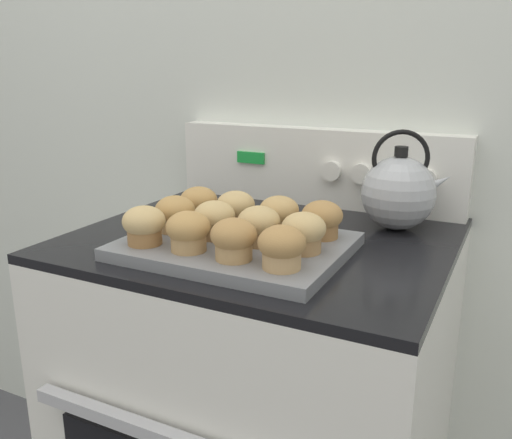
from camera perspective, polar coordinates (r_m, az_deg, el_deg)
The scene contains 17 objects.
wall_back at distance 1.34m, azimuth 7.33°, elevation 13.59°, with size 8.00×0.05×2.40m.
stove_range at distance 1.30m, azimuth 0.72°, elevation -21.52°, with size 0.72×0.66×0.93m.
control_panel at distance 1.31m, azimuth 6.39°, elevation 5.55°, with size 0.71×0.07×0.18m.
muffin_pan at distance 0.98m, azimuth -2.13°, elevation -2.82°, with size 0.39×0.30×0.02m.
muffin_r0_c0 at distance 0.97m, azimuth -11.70°, elevation -0.57°, with size 0.08×0.08×0.07m.
muffin_r0_c1 at distance 0.92m, azimuth -7.15°, elevation -1.21°, with size 0.08×0.08×0.07m.
muffin_r0_c2 at distance 0.87m, azimuth -2.37°, elevation -2.05°, with size 0.08×0.08×0.07m.
muffin_r0_c3 at distance 0.83m, azimuth 2.74°, elevation -2.90°, with size 0.08×0.08×0.07m.
muffin_r1_c0 at distance 1.03m, azimuth -8.51°, elevation 0.63°, with size 0.08×0.08×0.07m.
muffin_r1_c1 at distance 0.98m, azimuth -4.40°, elevation 0.03°, with size 0.08×0.08×0.07m.
muffin_r1_c2 at distance 0.95m, azimuth 0.30°, elevation -0.60°, with size 0.08×0.08×0.07m.
muffin_r1_c3 at distance 0.91m, azimuth 5.03°, elevation -1.33°, with size 0.08×0.08×0.07m.
muffin_r2_c0 at distance 1.10m, azimuth -6.04°, elevation 1.71°, with size 0.08×0.08×0.07m.
muffin_r2_c1 at distance 1.06m, azimuth -2.15°, elevation 1.21°, with size 0.08×0.08×0.07m.
muffin_r2_c2 at distance 1.02m, azimuth 2.44°, elevation 0.61°, with size 0.08×0.08×0.07m.
muffin_r2_c3 at distance 0.99m, azimuth 6.96°, elevation 0.05°, with size 0.08×0.08×0.07m.
tea_kettle at distance 1.14m, azimuth 14.83°, elevation 2.86°, with size 0.18×0.15×0.20m.
Camera 1 is at (0.45, -0.60, 1.25)m, focal length 38.00 mm.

